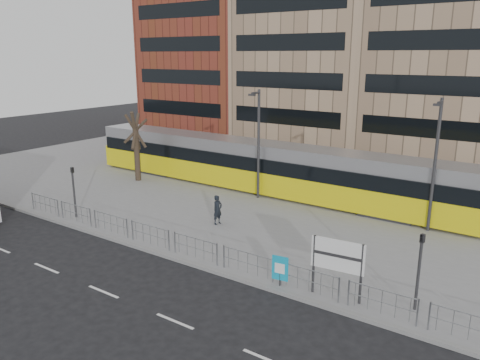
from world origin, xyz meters
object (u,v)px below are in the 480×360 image
Objects in this scene: traffic_light_east at (420,262)px; lamp_post_east at (435,160)px; pedestrian at (218,210)px; bare_tree at (134,109)px; traffic_light_west at (73,186)px; tram at (259,166)px; station_sign at (337,258)px; lamp_post_west at (258,140)px; ad_panel at (280,269)px.

lamp_post_east reaches higher than traffic_light_east.
bare_tree is (-11.04, 4.35, 4.66)m from pedestrian.
tram is at bearing 67.37° from traffic_light_west.
lamp_post_east is at bearing 33.26° from traffic_light_west.
lamp_post_east is (1.29, 9.84, 2.32)m from station_sign.
station_sign is 0.32× the size of bare_tree.
lamp_post_west reaches higher than pedestrian.
station_sign is 1.84× the size of ad_panel.
ad_panel is at bearing -175.77° from station_sign.
tram is 4.06× the size of lamp_post_east.
pedestrian is at bearing 31.80° from traffic_light_west.
lamp_post_west is at bearing 119.00° from ad_panel.
tram reaches higher than ad_panel.
tram is 9.62× the size of traffic_light_west.
lamp_post_west is at bearing 129.83° from station_sign.
station_sign is 0.34× the size of lamp_post_west.
tram is at bearing 157.32° from traffic_light_east.
pedestrian is 8.77m from traffic_light_west.
bare_tree is (-9.23, -3.02, 3.75)m from tram.
lamp_post_west is (1.00, -1.74, 2.27)m from tram.
pedestrian is at bearing 179.72° from traffic_light_east.
bare_tree is at bearing -161.35° from tram.
traffic_light_east is at bearing -18.34° from bare_tree.
traffic_light_east is (2.90, 0.86, 0.25)m from station_sign.
ad_panel is 11.35m from lamp_post_east.
lamp_post_west is at bearing 59.08° from traffic_light_west.
station_sign is at bearing -148.40° from traffic_light_east.
ad_panel is 5.53m from traffic_light_east.
station_sign reaches higher than pedestrian.
pedestrian is 0.22× the size of bare_tree.
bare_tree reaches higher than tram.
tram is at bearing 172.22° from lamp_post_east.
tram is 17.39m from traffic_light_east.
ad_panel is at bearing -109.55° from lamp_post_east.
ad_panel is 0.17× the size of bare_tree.
pedestrian is 6.51m from lamp_post_west.
tram is 10.41m from bare_tree.
traffic_light_west is at bearing -126.33° from lamp_post_west.
ad_panel is 8.08m from pedestrian.
traffic_light_east is 15.69m from lamp_post_west.
station_sign is 10.19m from lamp_post_east.
traffic_light_east is at bearing 6.08° from ad_panel.
pedestrian is at bearing -21.50° from bare_tree.
station_sign is 16.84m from traffic_light_west.
lamp_post_west is 11.14m from lamp_post_east.
traffic_light_east is at bearing 7.14° from traffic_light_west.
tram is 7.64m from pedestrian.
lamp_post_west is at bearing -179.57° from lamp_post_east.
lamp_post_east is (12.14, -1.66, 2.28)m from tram.
lamp_post_west is (6.98, 9.49, 2.06)m from traffic_light_west.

